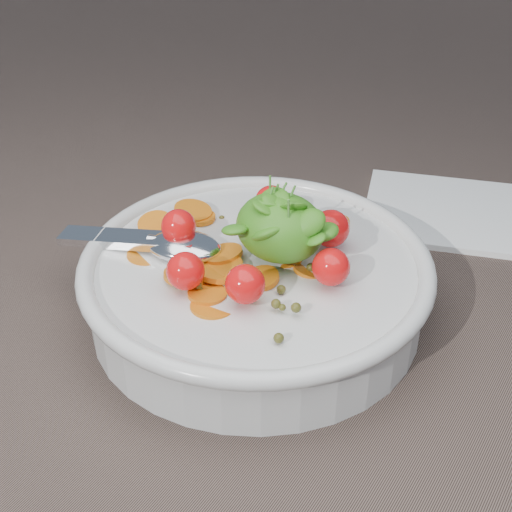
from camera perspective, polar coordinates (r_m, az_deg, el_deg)
The scene contains 3 objects.
ground at distance 0.50m, azimuth 1.93°, elevation -5.43°, with size 6.00×6.00×0.00m, color brown.
bowl at distance 0.49m, azimuth 0.01°, elevation -2.05°, with size 0.26×0.24×0.10m.
napkin at distance 0.64m, azimuth 15.06°, elevation 3.43°, with size 0.14×0.12×0.01m, color white.
Camera 1 is at (0.19, -0.33, 0.31)m, focal length 50.00 mm.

